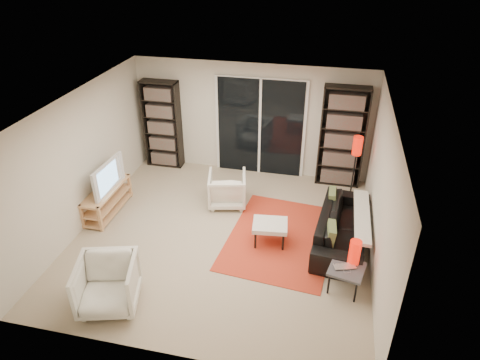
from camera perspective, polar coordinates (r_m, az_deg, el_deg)
name	(u,v)px	position (r m, az deg, el deg)	size (l,w,h in m)	color
floor	(222,236)	(7.57, -2.36, -7.47)	(5.00, 5.00, 0.00)	#BAAD8E
wall_back	(251,120)	(9.11, 1.51, 8.06)	(5.00, 0.02, 2.40)	beige
wall_front	(164,284)	(5.01, -10.13, -13.51)	(5.00, 0.02, 2.40)	beige
wall_left	(81,161)	(7.88, -20.44, 2.38)	(0.02, 5.00, 2.40)	beige
wall_right	(381,195)	(6.78, 18.33, -1.86)	(0.02, 5.00, 2.40)	beige
ceiling	(219,106)	(6.40, -2.81, 9.82)	(5.00, 5.00, 0.02)	white
sliding_door	(260,128)	(9.10, 2.69, 6.99)	(1.92, 0.08, 2.16)	white
bookshelf_left	(162,125)	(9.58, -10.32, 7.28)	(0.80, 0.30, 1.95)	black
bookshelf_right	(342,137)	(8.87, 13.45, 5.54)	(0.90, 0.30, 2.10)	black
tv_stand	(107,200)	(8.43, -17.29, -2.53)	(0.41, 1.27, 0.50)	#E6B17D
tv	(104,176)	(8.16, -17.71, 0.54)	(0.99, 0.13, 0.57)	black
rug	(281,237)	(7.56, 5.48, -7.63)	(1.75, 2.36, 0.01)	red
sofa	(343,227)	(7.49, 13.62, -6.07)	(2.04, 0.80, 0.60)	black
armchair_back	(227,189)	(8.25, -1.72, -1.20)	(0.70, 0.72, 0.66)	silver
armchair_front	(108,284)	(6.39, -17.24, -13.17)	(0.80, 0.82, 0.75)	silver
ottoman	(270,226)	(7.24, 4.03, -6.12)	(0.63, 0.53, 0.40)	silver
side_table	(347,270)	(6.54, 14.03, -11.62)	(0.58, 0.58, 0.40)	#46454A
laptop	(346,269)	(6.48, 13.91, -11.42)	(0.32, 0.21, 0.03)	silver
table_lamp	(355,252)	(6.52, 15.05, -9.25)	(0.17, 0.17, 0.38)	red
floor_lamp	(357,152)	(8.39, 15.27, 3.57)	(0.20, 0.20, 1.34)	black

